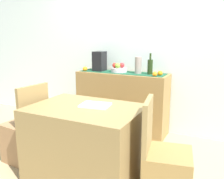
{
  "coord_description": "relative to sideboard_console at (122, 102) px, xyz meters",
  "views": [
    {
      "loc": [
        1.25,
        -2.3,
        1.42
      ],
      "look_at": [
        -0.06,
        0.39,
        0.75
      ],
      "focal_mm": 39.37,
      "sensor_mm": 36.0,
      "label": 1
    }
  ],
  "objects": [
    {
      "name": "apple_right",
      "position": [
        -0.02,
        0.03,
        0.55
      ],
      "size": [
        0.07,
        0.07,
        0.07
      ],
      "primitive_type": "sphere",
      "color": "#A62A2C",
      "rests_on": "fruit_bowl"
    },
    {
      "name": "sideboard_console",
      "position": [
        0.0,
        0.0,
        0.0
      ],
      "size": [
        1.33,
        0.42,
        0.89
      ],
      "primitive_type": "cube",
      "color": "olive",
      "rests_on": "ground"
    },
    {
      "name": "ground_plane",
      "position": [
        0.15,
        -0.92,
        -0.45
      ],
      "size": [
        6.4,
        6.4,
        0.02
      ],
      "primitive_type": "cube",
      "color": "tan",
      "rests_on": "ground"
    },
    {
      "name": "fruit_bowl",
      "position": [
        -0.05,
        0.0,
        0.48
      ],
      "size": [
        0.23,
        0.23,
        0.06
      ],
      "primitive_type": "cylinder",
      "color": "silver",
      "rests_on": "table_runner"
    },
    {
      "name": "chair_near_window",
      "position": [
        -0.63,
        -1.29,
        -0.18
      ],
      "size": [
        0.44,
        0.44,
        0.9
      ],
      "color": "#9C714C",
      "rests_on": "ground"
    },
    {
      "name": "room_wall_rear",
      "position": [
        0.15,
        0.26,
        0.91
      ],
      "size": [
        6.4,
        0.06,
        2.7
      ],
      "primitive_type": "cube",
      "color": "silver",
      "rests_on": "ground"
    },
    {
      "name": "orange_loose_end",
      "position": [
        -0.56,
        -0.11,
        0.48
      ],
      "size": [
        0.07,
        0.07,
        0.07
      ],
      "primitive_type": "sphere",
      "color": "orange",
      "rests_on": "sideboard_console"
    },
    {
      "name": "open_book",
      "position": [
        0.24,
        -1.22,
        0.31
      ],
      "size": [
        0.31,
        0.25,
        0.02
      ],
      "primitive_type": "cube",
      "rotation": [
        0.0,
        0.0,
        0.14
      ],
      "color": "white",
      "rests_on": "dining_table"
    },
    {
      "name": "orange_loose_near_bowl",
      "position": [
        0.52,
        -0.12,
        0.48
      ],
      "size": [
        0.06,
        0.06,
        0.06
      ],
      "primitive_type": "sphere",
      "color": "orange",
      "rests_on": "sideboard_console"
    },
    {
      "name": "ceramic_vase",
      "position": [
        0.24,
        0.0,
        0.56
      ],
      "size": [
        0.09,
        0.09,
        0.24
      ],
      "primitive_type": "cylinder",
      "color": "gray",
      "rests_on": "sideboard_console"
    },
    {
      "name": "apple_center",
      "position": [
        -0.12,
        -0.0,
        0.55
      ],
      "size": [
        0.07,
        0.07,
        0.07
      ],
      "primitive_type": "sphere",
      "color": "red",
      "rests_on": "fruit_bowl"
    },
    {
      "name": "dining_table",
      "position": [
        0.18,
        -1.29,
        -0.07
      ],
      "size": [
        1.07,
        0.76,
        0.74
      ],
      "primitive_type": "cube",
      "color": "olive",
      "rests_on": "ground"
    },
    {
      "name": "table_runner",
      "position": [
        -0.0,
        0.0,
        0.45
      ],
      "size": [
        1.25,
        0.32,
        0.01
      ],
      "primitive_type": "cube",
      "color": "#1A4E35",
      "rests_on": "sideboard_console"
    },
    {
      "name": "chair_by_corner",
      "position": [
        0.98,
        -1.3,
        -0.18
      ],
      "size": [
        0.47,
        0.47,
        0.9
      ],
      "color": "olive",
      "rests_on": "ground"
    },
    {
      "name": "coffee_maker",
      "position": [
        -0.37,
        0.0,
        0.59
      ],
      "size": [
        0.16,
        0.18,
        0.29
      ],
      "primitive_type": "cube",
      "color": "black",
      "rests_on": "sideboard_console"
    },
    {
      "name": "apple_front",
      "position": [
        -0.05,
        -0.04,
        0.55
      ],
      "size": [
        0.08,
        0.08,
        0.08
      ],
      "primitive_type": "sphere",
      "color": "#82B33B",
      "rests_on": "fruit_bowl"
    },
    {
      "name": "orange_loose_far",
      "position": [
        0.56,
        -0.03,
        0.48
      ],
      "size": [
        0.07,
        0.07,
        0.07
      ],
      "primitive_type": "sphere",
      "color": "orange",
      "rests_on": "sideboard_console"
    },
    {
      "name": "wine_bottle",
      "position": [
        0.41,
        -0.0,
        0.55
      ],
      "size": [
        0.07,
        0.07,
        0.29
      ],
      "color": "#223615",
      "rests_on": "sideboard_console"
    }
  ]
}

